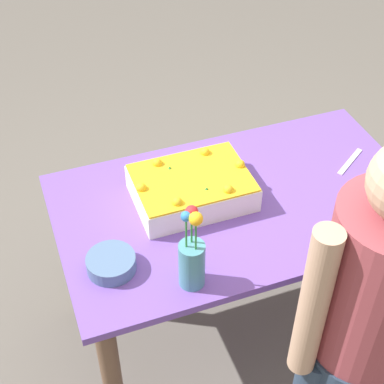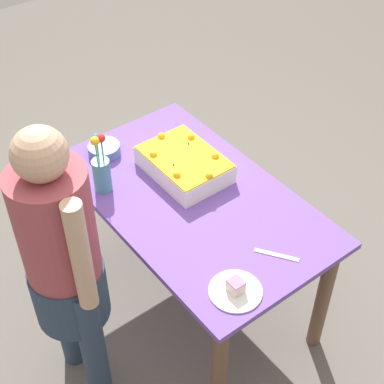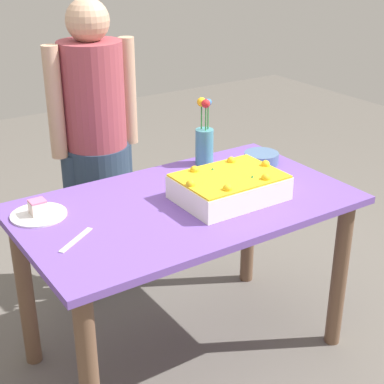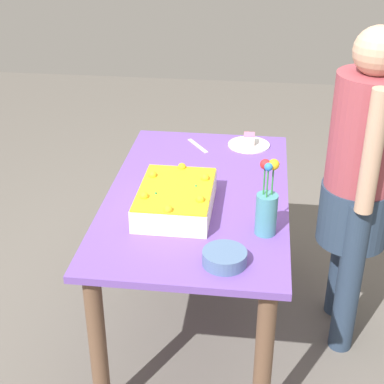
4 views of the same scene
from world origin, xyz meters
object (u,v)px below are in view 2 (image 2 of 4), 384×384
at_px(cake_knife, 277,255).
at_px(fruit_bowl, 104,149).
at_px(flower_vase, 101,171).
at_px(person_standing, 63,260).
at_px(sheet_cake, 184,164).
at_px(serving_plate_with_slice, 236,289).

xyz_separation_m(cake_knife, fruit_bowl, (1.03, 0.22, 0.02)).
distance_m(flower_vase, person_standing, 0.54).
bearing_deg(cake_knife, sheet_cake, -35.57).
bearing_deg(sheet_cake, flower_vase, 70.00).
height_order(cake_knife, fruit_bowl, fruit_bowl).
relative_size(sheet_cake, person_standing, 0.28).
bearing_deg(cake_knife, flower_vase, -10.14).
bearing_deg(serving_plate_with_slice, person_standing, 45.94).
height_order(fruit_bowl, person_standing, person_standing).
distance_m(cake_knife, fruit_bowl, 1.05).
distance_m(fruit_bowl, person_standing, 0.81).
height_order(sheet_cake, serving_plate_with_slice, sheet_cake).
bearing_deg(cake_knife, person_standing, 25.71).
bearing_deg(flower_vase, fruit_bowl, -32.02).
height_order(cake_knife, person_standing, person_standing).
xyz_separation_m(sheet_cake, flower_vase, (0.14, 0.37, 0.06)).
xyz_separation_m(serving_plate_with_slice, person_standing, (0.48, 0.49, 0.09)).
distance_m(serving_plate_with_slice, cake_knife, 0.27).
height_order(sheet_cake, cake_knife, sheet_cake).
relative_size(serving_plate_with_slice, fruit_bowl, 1.33).
distance_m(flower_vase, fruit_bowl, 0.28).
distance_m(serving_plate_with_slice, fruit_bowl, 1.07).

